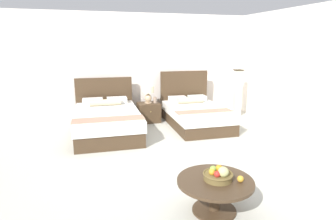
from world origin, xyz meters
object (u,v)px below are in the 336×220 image
(nightstand, at_px, (149,112))
(floor_lamp_corner, at_px, (237,93))
(vase, at_px, (155,100))
(fruit_bowl, at_px, (218,175))
(table_lamp, at_px, (148,92))
(loose_apple, at_px, (240,179))
(coffee_table, at_px, (215,188))
(bed_near_window, at_px, (107,120))
(bed_near_corner, at_px, (195,114))

(nightstand, height_order, floor_lamp_corner, floor_lamp_corner)
(vase, xyz_separation_m, fruit_bowl, (-0.28, -4.07, -0.09))
(table_lamp, relative_size, loose_apple, 5.58)
(table_lamp, xyz_separation_m, coffee_table, (-0.16, -4.12, -0.46))
(nightstand, bearing_deg, loose_apple, -88.77)
(bed_near_window, bearing_deg, bed_near_corner, 0.37)
(bed_near_corner, bearing_deg, nightstand, 147.56)
(bed_near_window, xyz_separation_m, floor_lamp_corner, (3.49, 0.50, 0.34))
(bed_near_corner, height_order, table_lamp, bed_near_corner)
(coffee_table, relative_size, loose_apple, 11.60)
(vase, bearing_deg, coffee_table, -94.48)
(coffee_table, bearing_deg, nightstand, 87.81)
(bed_near_corner, relative_size, vase, 13.58)
(table_lamp, distance_m, vase, 0.26)
(table_lamp, bearing_deg, coffee_table, -92.18)
(fruit_bowl, xyz_separation_m, floor_lamp_corner, (2.53, 3.96, 0.17))
(bed_near_corner, relative_size, table_lamp, 4.86)
(bed_near_window, relative_size, fruit_bowl, 6.52)
(nightstand, bearing_deg, vase, -13.89)
(vase, bearing_deg, loose_apple, -90.97)
(table_lamp, xyz_separation_m, fruit_bowl, (-0.12, -4.13, -0.29))
(nightstand, bearing_deg, table_lamp, 90.00)
(fruit_bowl, xyz_separation_m, loose_apple, (0.21, -0.13, -0.03))
(bed_near_window, relative_size, vase, 14.87)
(bed_near_window, xyz_separation_m, nightstand, (1.08, 0.65, -0.05))
(nightstand, xyz_separation_m, fruit_bowl, (-0.12, -4.11, 0.22))
(table_lamp, relative_size, coffee_table, 0.48)
(bed_near_corner, distance_m, fruit_bowl, 3.65)
(vase, distance_m, floor_lamp_corner, 2.25)
(fruit_bowl, distance_m, loose_apple, 0.25)
(coffee_table, xyz_separation_m, fruit_bowl, (0.04, -0.00, 0.17))
(vase, relative_size, floor_lamp_corner, 0.12)
(bed_near_corner, relative_size, coffee_table, 2.34)
(coffee_table, relative_size, fruit_bowl, 2.55)
(bed_near_window, bearing_deg, table_lamp, 31.85)
(table_lamp, relative_size, vase, 2.80)
(coffee_table, xyz_separation_m, floor_lamp_corner, (2.57, 3.95, 0.34))
(bed_near_window, height_order, fruit_bowl, bed_near_window)
(nightstand, xyz_separation_m, floor_lamp_corner, (2.41, -0.15, 0.39))
(fruit_bowl, bearing_deg, floor_lamp_corner, 57.41)
(bed_near_corner, distance_m, floor_lamp_corner, 1.53)
(fruit_bowl, bearing_deg, coffee_table, 172.84)
(nightstand, bearing_deg, bed_near_window, -148.92)
(coffee_table, bearing_deg, table_lamp, 87.82)
(bed_near_corner, relative_size, floor_lamp_corner, 1.64)
(table_lamp, height_order, loose_apple, table_lamp)
(nightstand, relative_size, table_lamp, 1.26)
(floor_lamp_corner, bearing_deg, fruit_bowl, -122.59)
(coffee_table, bearing_deg, bed_near_window, 105.04)
(nightstand, relative_size, fruit_bowl, 1.54)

